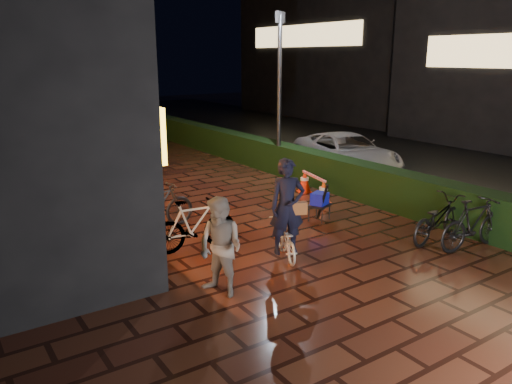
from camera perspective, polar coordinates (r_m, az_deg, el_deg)
ground at (r=10.08m, az=9.87°, el=-7.19°), size 80.00×80.00×0.00m
asphalt_road at (r=19.80m, az=18.83°, el=3.36°), size 11.00×60.00×0.01m
hedge at (r=17.96m, az=-0.08°, el=4.65°), size 0.70×20.00×1.00m
bystander_person at (r=8.12m, az=-4.07°, el=-6.32°), size 0.87×0.98×1.66m
van at (r=17.29m, az=10.30°, el=4.46°), size 3.01×4.89×1.27m
far_buildings at (r=28.93m, az=22.92°, el=19.43°), size 9.08×31.00×14.00m
lamp_post_hedge at (r=16.07m, az=2.68°, el=11.71°), size 0.47×0.27×5.12m
lamp_post_sf at (r=16.47m, az=-22.19°, el=10.13°), size 0.45×0.24×4.82m
cyclist at (r=9.61m, az=3.49°, el=-3.42°), size 0.98×1.46×1.98m
traffic_barrier at (r=13.98m, az=6.60°, el=0.67°), size 0.69×1.55×0.63m
cart_assembly at (r=11.93m, az=7.31°, el=-0.95°), size 0.65×0.70×0.99m
parked_bikes_storefront at (r=12.36m, az=-12.60°, el=-0.55°), size 2.00×5.33×1.07m
parked_bikes_hedge at (r=11.14m, az=21.64°, el=-3.10°), size 2.05×1.52×1.07m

